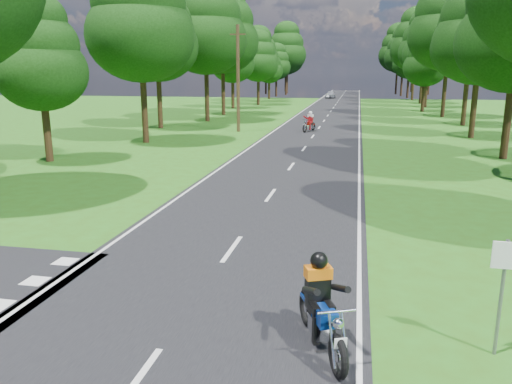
# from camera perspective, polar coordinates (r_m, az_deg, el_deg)

# --- Properties ---
(ground) EXTENTS (160.00, 160.00, 0.00)m
(ground) POSITION_cam_1_polar(r_m,az_deg,el_deg) (11.47, -5.24, -9.93)
(ground) COLOR #2D5814
(ground) RESTS_ON ground
(main_road) EXTENTS (7.00, 140.00, 0.02)m
(main_road) POSITION_cam_1_polar(r_m,az_deg,el_deg) (60.32, 8.55, 9.10)
(main_road) COLOR black
(main_road) RESTS_ON ground
(road_markings) EXTENTS (7.40, 140.00, 0.01)m
(road_markings) POSITION_cam_1_polar(r_m,az_deg,el_deg) (58.46, 8.32, 8.99)
(road_markings) COLOR silver
(road_markings) RESTS_ON main_road
(treeline) EXTENTS (40.00, 115.35, 14.78)m
(treeline) POSITION_cam_1_polar(r_m,az_deg,el_deg) (70.24, 10.47, 16.38)
(treeline) COLOR black
(treeline) RESTS_ON ground
(telegraph_pole) EXTENTS (1.20, 0.26, 8.00)m
(telegraph_pole) POSITION_cam_1_polar(r_m,az_deg,el_deg) (39.14, -2.07, 12.85)
(telegraph_pole) COLOR #382616
(telegraph_pole) RESTS_ON ground
(road_sign) EXTENTS (0.45, 0.07, 2.00)m
(road_sign) POSITION_cam_1_polar(r_m,az_deg,el_deg) (9.00, 26.44, -8.90)
(road_sign) COLOR slate
(road_sign) RESTS_ON ground
(rider_near_blue) EXTENTS (1.36, 2.08, 1.64)m
(rider_near_blue) POSITION_cam_1_polar(r_m,az_deg,el_deg) (8.52, 7.54, -12.48)
(rider_near_blue) COLOR navy
(rider_near_blue) RESTS_ON main_road
(rider_far_red) EXTENTS (1.21, 1.99, 1.57)m
(rider_far_red) POSITION_cam_1_polar(r_m,az_deg,el_deg) (39.38, 6.10, 8.03)
(rider_far_red) COLOR maroon
(rider_far_red) RESTS_ON main_road
(distant_car) EXTENTS (1.78, 3.90, 1.30)m
(distant_car) POSITION_cam_1_polar(r_m,az_deg,el_deg) (90.36, 8.54, 10.97)
(distant_car) COLOR silver
(distant_car) RESTS_ON main_road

